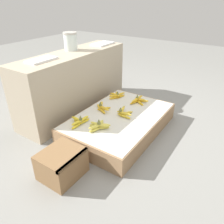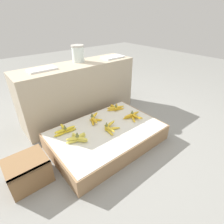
% 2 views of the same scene
% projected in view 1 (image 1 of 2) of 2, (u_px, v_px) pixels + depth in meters
% --- Properties ---
extents(ground_plane, '(10.00, 10.00, 0.00)m').
position_uv_depth(ground_plane, '(119.00, 130.00, 2.29)').
color(ground_plane, gray).
extents(display_platform, '(1.14, 0.75, 0.18)m').
position_uv_depth(display_platform, '(119.00, 123.00, 2.25)').
color(display_platform, '#997551').
rests_on(display_platform, ground_plane).
extents(back_vendor_table, '(1.48, 0.40, 0.70)m').
position_uv_depth(back_vendor_table, '(75.00, 83.00, 2.54)').
color(back_vendor_table, tan).
rests_on(back_vendor_table, ground_plane).
extents(wooden_crate, '(0.32, 0.28, 0.22)m').
position_uv_depth(wooden_crate, '(62.00, 164.00, 1.68)').
color(wooden_crate, olive).
rests_on(wooden_crate, ground_plane).
extents(banana_bunch_middle_left, '(0.22, 0.20, 0.11)m').
position_uv_depth(banana_bunch_middle_left, '(99.00, 126.00, 1.97)').
color(banana_bunch_middle_left, '#DBCC4C').
rests_on(banana_bunch_middle_left, display_platform).
extents(banana_bunch_middle_midleft, '(0.18, 0.21, 0.10)m').
position_uv_depth(banana_bunch_middle_midleft, '(123.00, 113.00, 2.19)').
color(banana_bunch_middle_midleft, gold).
rests_on(banana_bunch_middle_midleft, display_platform).
extents(banana_bunch_middle_midright, '(0.24, 0.17, 0.09)m').
position_uv_depth(banana_bunch_middle_midright, '(139.00, 100.00, 2.46)').
color(banana_bunch_middle_midright, gold).
rests_on(banana_bunch_middle_midright, display_platform).
extents(banana_bunch_back_left, '(0.24, 0.15, 0.10)m').
position_uv_depth(banana_bunch_back_left, '(79.00, 121.00, 2.04)').
color(banana_bunch_back_left, yellow).
rests_on(banana_bunch_back_left, display_platform).
extents(banana_bunch_back_midleft, '(0.18, 0.23, 0.10)m').
position_uv_depth(banana_bunch_back_midleft, '(102.00, 107.00, 2.29)').
color(banana_bunch_back_midleft, gold).
rests_on(banana_bunch_back_midleft, display_platform).
extents(banana_bunch_back_midright, '(0.21, 0.17, 0.09)m').
position_uv_depth(banana_bunch_back_midright, '(117.00, 95.00, 2.57)').
color(banana_bunch_back_midright, gold).
rests_on(banana_bunch_back_midright, display_platform).
extents(glass_jar, '(0.15, 0.15, 0.19)m').
position_uv_depth(glass_jar, '(70.00, 41.00, 2.41)').
color(glass_jar, silver).
rests_on(glass_jar, back_vendor_table).
extents(foam_tray_white, '(0.29, 0.15, 0.02)m').
position_uv_depth(foam_tray_white, '(42.00, 60.00, 2.07)').
color(foam_tray_white, white).
rests_on(foam_tray_white, back_vendor_table).
extents(foam_tray_dark, '(0.30, 0.17, 0.02)m').
position_uv_depth(foam_tray_dark, '(103.00, 44.00, 2.74)').
color(foam_tray_dark, white).
rests_on(foam_tray_dark, back_vendor_table).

